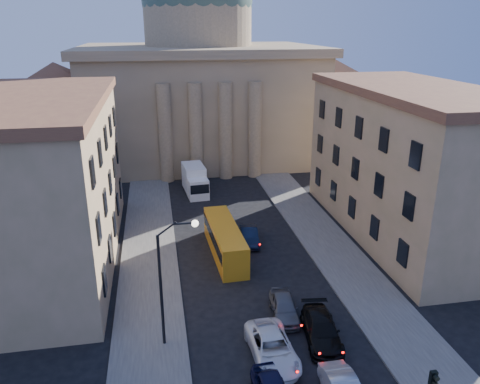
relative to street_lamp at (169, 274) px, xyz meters
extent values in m
cube|color=#4F4D49|center=(-1.53, 10.00, -5.21)|extent=(5.00, 60.00, 0.15)
cube|color=#4F4D49|center=(15.47, 10.00, -5.21)|extent=(5.00, 60.00, 0.15)
cube|color=#826F50|center=(6.97, 48.00, 2.71)|extent=(34.00, 26.00, 16.00)
cube|color=#826F50|center=(6.97, 48.00, 11.11)|extent=(35.50, 27.50, 1.20)
cylinder|color=#826F50|center=(6.97, 48.00, 14.71)|extent=(16.00, 16.00, 8.00)
cube|color=#826F50|center=(-14.03, 46.00, 0.21)|extent=(13.00, 13.00, 11.00)
cone|color=brown|center=(-14.03, 46.00, 7.71)|extent=(26.02, 26.02, 4.00)
cube|color=#826F50|center=(27.97, 46.00, 0.21)|extent=(13.00, 13.00, 11.00)
cone|color=brown|center=(27.97, 46.00, 7.71)|extent=(26.02, 26.02, 4.00)
cylinder|color=#826F50|center=(0.97, 34.80, 1.21)|extent=(1.80, 1.80, 13.00)
cylinder|color=#826F50|center=(4.97, 34.80, 1.21)|extent=(1.80, 1.80, 13.00)
cylinder|color=#826F50|center=(8.97, 34.80, 1.21)|extent=(1.80, 1.80, 13.00)
cylinder|color=#826F50|center=(12.97, 34.80, 1.21)|extent=(1.80, 1.80, 13.00)
cube|color=tan|center=(-10.03, 14.00, 1.71)|extent=(11.00, 26.00, 14.00)
cube|color=brown|center=(-10.03, 14.00, 9.01)|extent=(11.60, 26.60, 0.80)
cube|color=tan|center=(23.97, 14.00, 1.71)|extent=(11.00, 26.00, 14.00)
cube|color=brown|center=(23.97, 14.00, 9.01)|extent=(11.60, 26.60, 0.80)
cube|color=black|center=(12.27, -10.00, -1.54)|extent=(0.34, 0.22, 1.10)
cylinder|color=#FF0C05|center=(12.27, -10.12, -1.18)|extent=(0.20, 0.03, 0.20)
cylinder|color=orange|center=(12.27, -10.12, -1.54)|extent=(0.20, 0.03, 0.20)
cylinder|color=black|center=(-0.53, 0.00, -1.29)|extent=(0.20, 0.20, 8.00)
cylinder|color=black|center=(0.02, 0.00, 3.06)|extent=(1.30, 0.12, 0.96)
cylinder|color=black|center=(1.02, 0.00, 3.36)|extent=(1.30, 0.12, 0.12)
sphere|color=white|center=(1.77, 0.00, 3.31)|extent=(0.44, 0.44, 0.44)
imported|color=white|center=(6.17, -2.57, -4.49)|extent=(2.78, 5.77, 1.59)
imported|color=black|center=(9.86, -1.37, -4.50)|extent=(2.88, 5.66, 1.57)
imported|color=#525357|center=(8.13, 1.68, -4.51)|extent=(2.28, 4.70, 1.54)
imported|color=black|center=(8.08, 14.06, -4.55)|extent=(1.97, 4.61, 1.48)
cube|color=orange|center=(5.37, 12.09, -3.87)|extent=(2.71, 10.16, 2.84)
cube|color=black|center=(5.37, 12.09, -3.41)|extent=(2.75, 9.62, 1.01)
cylinder|color=black|center=(4.61, 8.39, -4.83)|extent=(0.31, 0.93, 0.92)
cylinder|color=black|center=(6.44, 8.47, -4.83)|extent=(0.31, 0.93, 0.92)
cylinder|color=black|center=(4.30, 15.71, -4.83)|extent=(0.31, 0.93, 0.92)
cylinder|color=black|center=(6.13, 15.79, -4.83)|extent=(0.31, 0.93, 0.92)
cube|color=white|center=(4.38, 27.34, -4.05)|extent=(2.58, 2.67, 2.47)
cube|color=black|center=(4.49, 26.16, -3.74)|extent=(2.27, 0.32, 1.13)
cube|color=white|center=(4.14, 30.11, -3.48)|extent=(2.84, 4.53, 3.19)
cylinder|color=black|center=(3.39, 26.84, -4.82)|extent=(0.37, 0.95, 0.93)
cylinder|color=black|center=(5.45, 27.02, -4.82)|extent=(0.37, 0.95, 0.93)
cylinder|color=black|center=(3.03, 30.94, -4.82)|extent=(0.37, 0.95, 0.93)
cylinder|color=black|center=(5.09, 31.12, -4.82)|extent=(0.37, 0.95, 0.93)
camera|label=1|loc=(-0.24, -26.26, 14.80)|focal=35.00mm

